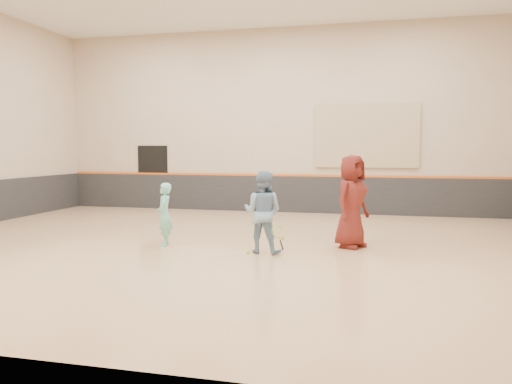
% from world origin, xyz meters
% --- Properties ---
extents(room, '(15.04, 12.04, 6.22)m').
position_xyz_m(room, '(0.00, 0.00, 0.81)').
color(room, tan).
rests_on(room, ground).
extents(wainscot_back, '(14.90, 0.04, 1.20)m').
position_xyz_m(wainscot_back, '(0.00, 5.97, 0.60)').
color(wainscot_back, '#232326').
rests_on(wainscot_back, floor).
extents(accent_stripe, '(14.90, 0.03, 0.06)m').
position_xyz_m(accent_stripe, '(0.00, 5.96, 1.22)').
color(accent_stripe, '#D85914').
rests_on(accent_stripe, wall_back).
extents(acoustic_panel, '(3.20, 0.08, 2.00)m').
position_xyz_m(acoustic_panel, '(2.80, 5.95, 2.50)').
color(acoustic_panel, tan).
rests_on(acoustic_panel, wall_back).
extents(doorway, '(1.10, 0.05, 2.20)m').
position_xyz_m(doorway, '(-4.50, 5.98, 1.10)').
color(doorway, black).
rests_on(doorway, floor).
extents(girl, '(0.46, 0.57, 1.36)m').
position_xyz_m(girl, '(-1.31, -0.26, 0.68)').
color(girl, '#7DD9C7').
rests_on(girl, floor).
extents(instructor, '(0.87, 0.72, 1.66)m').
position_xyz_m(instructor, '(0.91, -0.47, 0.83)').
color(instructor, '#7EA1C2').
rests_on(instructor, floor).
extents(young_man, '(1.01, 1.14, 1.97)m').
position_xyz_m(young_man, '(2.62, 0.51, 0.98)').
color(young_man, maroon).
rests_on(young_man, floor).
extents(held_racket, '(0.32, 0.32, 0.55)m').
position_xyz_m(held_racket, '(1.27, -0.71, 0.47)').
color(held_racket, '#8FBB29').
rests_on(held_racket, instructor).
extents(spare_racket, '(0.65, 0.65, 0.10)m').
position_xyz_m(spare_racket, '(0.02, 3.97, 0.05)').
color(spare_racket, gold).
rests_on(spare_racket, floor).
extents(ball_under_racket, '(0.07, 0.07, 0.07)m').
position_xyz_m(ball_under_racket, '(0.66, -0.68, 0.03)').
color(ball_under_racket, '#D5ED37').
rests_on(ball_under_racket, floor).
extents(ball_in_hand, '(0.07, 0.07, 0.07)m').
position_xyz_m(ball_in_hand, '(2.77, 0.35, 1.27)').
color(ball_in_hand, '#CDE635').
rests_on(ball_in_hand, young_man).
extents(ball_beside_spare, '(0.07, 0.07, 0.07)m').
position_xyz_m(ball_beside_spare, '(1.04, 1.04, 0.03)').
color(ball_beside_spare, '#B7D130').
rests_on(ball_beside_spare, floor).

